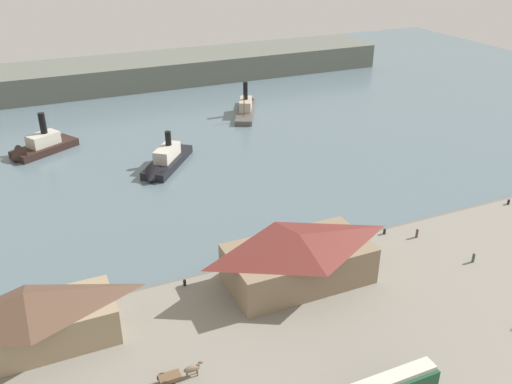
{
  "coord_description": "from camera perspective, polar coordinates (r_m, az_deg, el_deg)",
  "views": [
    {
      "loc": [
        -31.05,
        -68.21,
        48.23
      ],
      "look_at": [
        6.57,
        16.61,
        2.0
      ],
      "focal_mm": 38.12,
      "sensor_mm": 36.0,
      "label": 1
    }
  ],
  "objects": [
    {
      "name": "pedestrian_near_west_shed",
      "position": [
        94.13,
        16.54,
        -4.16
      ],
      "size": [
        0.43,
        0.43,
        1.72
      ],
      "color": "#4C3D33",
      "rests_on": "quay_promenade"
    },
    {
      "name": "seawall_edge",
      "position": [
        86.12,
        1.47,
        -7.18
      ],
      "size": [
        110.0,
        0.8,
        1.0
      ],
      "primitive_type": "cube",
      "color": "#666159",
      "rests_on": "ground"
    },
    {
      "name": "ground_plane",
      "position": [
        89.12,
        0.47,
        -6.28
      ],
      "size": [
        320.0,
        320.0,
        0.0
      ],
      "primitive_type": "plane",
      "color": "slate"
    },
    {
      "name": "ferry_near_quay",
      "position": [
        135.36,
        -21.95,
        4.34
      ],
      "size": [
        16.82,
        13.08,
        11.1
      ],
      "color": "black",
      "rests_on": "ground"
    },
    {
      "name": "ferry_shed_east_terminal",
      "position": [
        78.65,
        4.49,
        -6.86
      ],
      "size": [
        20.88,
        11.24,
        7.71
      ],
      "color": "#847056",
      "rests_on": "quay_promenade"
    },
    {
      "name": "ferry_shed_central_terminal",
      "position": [
        72.64,
        -22.71,
        -12.24
      ],
      "size": [
        20.53,
        8.79,
        7.95
      ],
      "color": "#998466",
      "rests_on": "quay_promenade"
    },
    {
      "name": "mooring_post_center_west",
      "position": [
        111.13,
        24.98,
        -0.96
      ],
      "size": [
        0.44,
        0.44,
        0.9
      ],
      "primitive_type": "cylinder",
      "color": "black",
      "rests_on": "quay_promenade"
    },
    {
      "name": "ferry_outer_harbor",
      "position": [
        155.69,
        -1.04,
        8.97
      ],
      "size": [
        13.98,
        22.36,
        10.44
      ],
      "color": "#514C47",
      "rests_on": "ground"
    },
    {
      "name": "mooring_post_west",
      "position": [
        79.95,
        -7.5,
        -9.41
      ],
      "size": [
        0.44,
        0.44,
        0.9
      ],
      "primitive_type": "cylinder",
      "color": "black",
      "rests_on": "quay_promenade"
    },
    {
      "name": "mooring_post_center_east",
      "position": [
        93.87,
        13.33,
        -4.06
      ],
      "size": [
        0.44,
        0.44,
        0.9
      ],
      "primitive_type": "cylinder",
      "color": "black",
      "rests_on": "quay_promenade"
    },
    {
      "name": "far_headland",
      "position": [
        186.22,
        -13.93,
        11.99
      ],
      "size": [
        180.0,
        24.0,
        8.0
      ],
      "primitive_type": "cube",
      "color": "#60665B",
      "rests_on": "ground"
    },
    {
      "name": "ferry_approaching_east",
      "position": [
        119.33,
        -9.63,
        3.02
      ],
      "size": [
        15.61,
        18.12,
        9.05
      ],
      "color": "black",
      "rests_on": "ground"
    },
    {
      "name": "quay_promenade",
      "position": [
        73.26,
        7.81,
        -14.37
      ],
      "size": [
        110.0,
        36.0,
        1.2
      ],
      "primitive_type": "cube",
      "color": "gray",
      "rests_on": "ground"
    },
    {
      "name": "pedestrian_near_east_shed",
      "position": [
        90.47,
        21.86,
        -6.41
      ],
      "size": [
        0.42,
        0.42,
        1.7
      ],
      "color": "#3D4C42",
      "rests_on": "quay_promenade"
    },
    {
      "name": "horse_cart",
      "position": [
        65.74,
        -8.09,
        -18.37
      ],
      "size": [
        5.43,
        1.48,
        1.87
      ],
      "color": "brown",
      "rests_on": "quay_promenade"
    }
  ]
}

